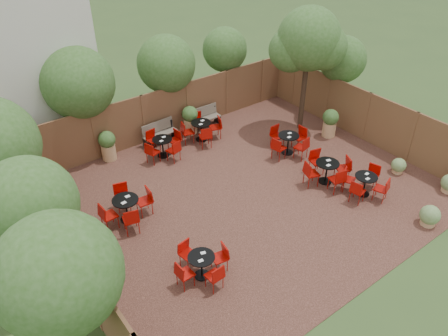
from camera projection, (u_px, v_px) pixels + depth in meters
ground at (246, 194)px, 14.90m from camera, size 80.00×80.00×0.00m
courtyard_paving at (246, 194)px, 14.89m from camera, size 12.00×10.00×0.02m
fence_back at (166, 112)px, 17.63m from camera, size 12.00×0.08×2.00m
fence_left at (64, 250)px, 11.34m from camera, size 0.08×10.00×2.00m
fence_right at (366, 117)px, 17.32m from camera, size 0.08×10.00×2.00m
neighbour_building at (5, 40)px, 15.68m from camera, size 5.00×4.00×8.00m
overhang_foliage at (110, 119)px, 13.50m from camera, size 15.53×10.72×2.75m
courtyard_tree at (309, 43)px, 16.60m from camera, size 2.61×2.51×4.93m
park_bench_left at (159, 132)px, 17.39m from camera, size 1.42×0.53×0.86m
park_bench_right at (204, 117)px, 18.45m from camera, size 1.38×0.45×0.85m
bistro_tables at (239, 171)px, 15.22m from camera, size 8.40×7.72×0.90m
planters at (184, 135)px, 16.89m from camera, size 11.32×4.36×1.17m
low_shrubs at (429, 191)px, 14.50m from camera, size 2.64×2.79×0.66m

